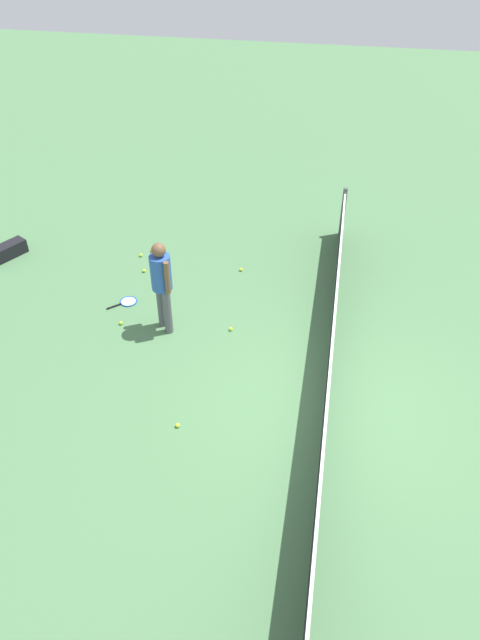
{
  "coord_description": "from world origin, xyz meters",
  "views": [
    {
      "loc": [
        6.28,
        -0.18,
        6.62
      ],
      "look_at": [
        -0.66,
        -1.41,
        0.9
      ],
      "focal_mm": 33.58,
      "sensor_mm": 36.0,
      "label": 1
    }
  ],
  "objects_px": {
    "tennis_ball_stray_right": "(144,271)",
    "tennis_ball_near_player": "(141,255)",
    "tennis_ball_by_net": "(241,269)",
    "player_near_side": "(162,280)",
    "tennis_ball_stray_left": "(121,323)",
    "equipment_bag": "(5,252)",
    "tennis_ball_midcourt": "(231,329)",
    "tennis_ball_baseline": "(178,425)",
    "tennis_racket_near_player": "(127,302)"
  },
  "relations": [
    {
      "from": "tennis_ball_by_net",
      "to": "tennis_ball_stray_right",
      "type": "relative_size",
      "value": 1.0
    },
    {
      "from": "tennis_ball_stray_left",
      "to": "equipment_bag",
      "type": "xyz_separation_m",
      "value": [
        -1.62,
        -2.96,
        0.11
      ]
    },
    {
      "from": "tennis_ball_near_player",
      "to": "tennis_ball_stray_right",
      "type": "bearing_deg",
      "value": 23.67
    },
    {
      "from": "tennis_racket_near_player",
      "to": "equipment_bag",
      "type": "relative_size",
      "value": 0.66
    },
    {
      "from": "tennis_ball_stray_right",
      "to": "tennis_ball_near_player",
      "type": "bearing_deg",
      "value": -156.33
    },
    {
      "from": "tennis_ball_by_net",
      "to": "tennis_ball_midcourt",
      "type": "distance_m",
      "value": 1.82
    },
    {
      "from": "tennis_ball_midcourt",
      "to": "tennis_ball_baseline",
      "type": "relative_size",
      "value": 1.0
    },
    {
      "from": "tennis_ball_near_player",
      "to": "tennis_ball_baseline",
      "type": "bearing_deg",
      "value": 23.89
    },
    {
      "from": "player_near_side",
      "to": "tennis_ball_near_player",
      "type": "bearing_deg",
      "value": -152.04
    },
    {
      "from": "player_near_side",
      "to": "equipment_bag",
      "type": "bearing_deg",
      "value": -112.68
    },
    {
      "from": "tennis_racket_near_player",
      "to": "player_near_side",
      "type": "bearing_deg",
      "value": 57.29
    },
    {
      "from": "tennis_ball_stray_right",
      "to": "equipment_bag",
      "type": "relative_size",
      "value": 0.08
    },
    {
      "from": "player_near_side",
      "to": "tennis_ball_stray_left",
      "type": "relative_size",
      "value": 25.76
    },
    {
      "from": "tennis_ball_stray_left",
      "to": "tennis_ball_by_net",
      "type": "bearing_deg",
      "value": 138.27
    },
    {
      "from": "tennis_ball_baseline",
      "to": "tennis_ball_stray_left",
      "type": "height_order",
      "value": "same"
    },
    {
      "from": "tennis_ball_stray_right",
      "to": "tennis_ball_stray_left",
      "type": "bearing_deg",
      "value": 2.84
    },
    {
      "from": "tennis_ball_midcourt",
      "to": "tennis_ball_baseline",
      "type": "bearing_deg",
      "value": -8.84
    },
    {
      "from": "tennis_racket_near_player",
      "to": "tennis_ball_stray_right",
      "type": "relative_size",
      "value": 8.27
    },
    {
      "from": "player_near_side",
      "to": "tennis_ball_near_player",
      "type": "distance_m",
      "value": 2.56
    },
    {
      "from": "tennis_ball_by_net",
      "to": "equipment_bag",
      "type": "distance_m",
      "value": 4.75
    },
    {
      "from": "player_near_side",
      "to": "tennis_ball_stray_right",
      "type": "xyz_separation_m",
      "value": [
        -1.57,
        -0.88,
        -0.98
      ]
    },
    {
      "from": "tennis_ball_near_player",
      "to": "tennis_racket_near_player",
      "type": "bearing_deg",
      "value": 7.95
    },
    {
      "from": "player_near_side",
      "to": "tennis_ball_near_player",
      "type": "xyz_separation_m",
      "value": [
        -2.09,
        -1.11,
        -0.98
      ]
    },
    {
      "from": "player_near_side",
      "to": "tennis_ball_stray_right",
      "type": "relative_size",
      "value": 25.76
    },
    {
      "from": "tennis_ball_stray_left",
      "to": "tennis_ball_stray_right",
      "type": "relative_size",
      "value": 1.0
    },
    {
      "from": "player_near_side",
      "to": "tennis_ball_midcourt",
      "type": "relative_size",
      "value": 25.76
    },
    {
      "from": "equipment_bag",
      "to": "tennis_racket_near_player",
      "type": "bearing_deg",
      "value": 70.84
    },
    {
      "from": "tennis_ball_baseline",
      "to": "tennis_ball_stray_right",
      "type": "xyz_separation_m",
      "value": [
        -3.71,
        -1.64,
        0.0
      ]
    },
    {
      "from": "player_near_side",
      "to": "tennis_ball_baseline",
      "type": "bearing_deg",
      "value": 19.62
    },
    {
      "from": "tennis_ball_stray_right",
      "to": "equipment_bag",
      "type": "bearing_deg",
      "value": -90.02
    },
    {
      "from": "tennis_ball_midcourt",
      "to": "tennis_ball_stray_left",
      "type": "height_order",
      "value": "same"
    },
    {
      "from": "tennis_racket_near_player",
      "to": "tennis_ball_baseline",
      "type": "xyz_separation_m",
      "value": [
        2.71,
        1.66,
        0.02
      ]
    },
    {
      "from": "tennis_ball_by_net",
      "to": "equipment_bag",
      "type": "relative_size",
      "value": 0.08
    },
    {
      "from": "player_near_side",
      "to": "tennis_ball_by_net",
      "type": "xyz_separation_m",
      "value": [
        -1.94,
        0.97,
        -0.98
      ]
    },
    {
      "from": "tennis_racket_near_player",
      "to": "tennis_ball_midcourt",
      "type": "bearing_deg",
      "value": 77.32
    },
    {
      "from": "tennis_ball_near_player",
      "to": "tennis_ball_by_net",
      "type": "bearing_deg",
      "value": 85.82
    },
    {
      "from": "tennis_ball_near_player",
      "to": "tennis_ball_midcourt",
      "type": "xyz_separation_m",
      "value": [
        1.97,
        2.22,
        0.0
      ]
    },
    {
      "from": "tennis_racket_near_player",
      "to": "tennis_ball_near_player",
      "type": "distance_m",
      "value": 1.53
    },
    {
      "from": "tennis_ball_by_net",
      "to": "tennis_ball_stray_right",
      "type": "bearing_deg",
      "value": -78.74
    },
    {
      "from": "tennis_ball_by_net",
      "to": "tennis_racket_near_player",
      "type": "bearing_deg",
      "value": -53.93
    },
    {
      "from": "tennis_ball_midcourt",
      "to": "tennis_ball_near_player",
      "type": "bearing_deg",
      "value": -131.53
    },
    {
      "from": "tennis_racket_near_player",
      "to": "tennis_ball_by_net",
      "type": "bearing_deg",
      "value": 126.07
    },
    {
      "from": "tennis_racket_near_player",
      "to": "tennis_ball_by_net",
      "type": "xyz_separation_m",
      "value": [
        -1.36,
        1.87,
        0.02
      ]
    },
    {
      "from": "tennis_ball_midcourt",
      "to": "tennis_ball_stray_right",
      "type": "distance_m",
      "value": 2.46
    },
    {
      "from": "tennis_racket_near_player",
      "to": "tennis_ball_by_net",
      "type": "distance_m",
      "value": 2.32
    },
    {
      "from": "tennis_ball_baseline",
      "to": "player_near_side",
      "type": "bearing_deg",
      "value": -160.38
    },
    {
      "from": "tennis_racket_near_player",
      "to": "tennis_ball_stray_left",
      "type": "bearing_deg",
      "value": 8.83
    },
    {
      "from": "tennis_ball_near_player",
      "to": "tennis_ball_stray_left",
      "type": "height_order",
      "value": "same"
    },
    {
      "from": "tennis_racket_near_player",
      "to": "tennis_ball_midcourt",
      "type": "relative_size",
      "value": 8.27
    },
    {
      "from": "player_near_side",
      "to": "tennis_ball_stray_left",
      "type": "distance_m",
      "value": 1.26
    }
  ]
}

